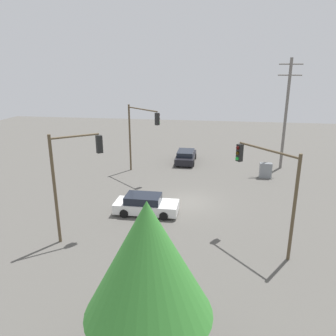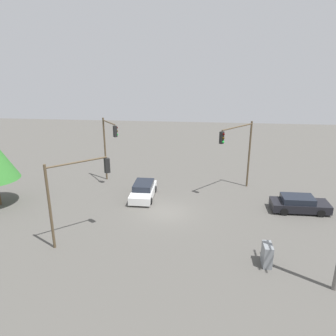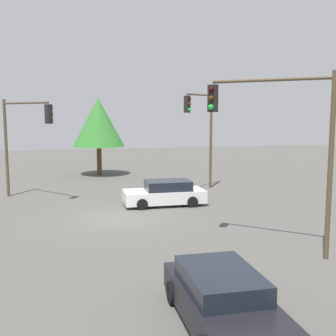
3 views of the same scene
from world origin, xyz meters
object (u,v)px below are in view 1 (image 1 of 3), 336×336
object	(u,v)px
sedan_dark	(186,156)
traffic_signal_aux	(72,169)
sedan_white	(146,205)
traffic_signal_main	(269,179)
traffic_signal_cross	(140,128)
electrical_cabinet	(266,170)

from	to	relation	value
sedan_dark	traffic_signal_aux	size ratio (longest dim) A/B	0.71
sedan_white	traffic_signal_aux	size ratio (longest dim) A/B	0.69
sedan_dark	traffic_signal_main	world-z (taller)	traffic_signal_main
sedan_dark	traffic_signal_main	distance (m)	18.13
traffic_signal_cross	traffic_signal_aux	world-z (taller)	traffic_signal_cross
sedan_dark	traffic_signal_cross	xyz separation A→B (m)	(-3.88, -4.80, 3.89)
traffic_signal_aux	traffic_signal_main	bearing A→B (deg)	-35.08
traffic_signal_cross	traffic_signal_aux	size ratio (longest dim) A/B	1.01
sedan_dark	traffic_signal_cross	size ratio (longest dim) A/B	0.71
traffic_signal_aux	electrical_cabinet	distance (m)	18.87
traffic_signal_aux	electrical_cabinet	size ratio (longest dim) A/B	4.60
traffic_signal_main	traffic_signal_cross	size ratio (longest dim) A/B	0.90
sedan_dark	electrical_cabinet	xyz separation A→B (m)	(7.93, -4.05, 0.06)
traffic_signal_main	traffic_signal_cross	xyz separation A→B (m)	(-10.14, 11.86, 0.42)
traffic_signal_cross	electrical_cabinet	bearing A→B (deg)	45.18
sedan_white	sedan_dark	distance (m)	13.53
electrical_cabinet	sedan_white	bearing A→B (deg)	-135.17
sedan_white	sedan_dark	size ratio (longest dim) A/B	0.96
sedan_dark	electrical_cabinet	distance (m)	8.91
electrical_cabinet	sedan_dark	bearing A→B (deg)	152.96
traffic_signal_cross	sedan_white	bearing A→B (deg)	-33.13
traffic_signal_main	electrical_cabinet	xyz separation A→B (m)	(1.68, 12.61, -3.41)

